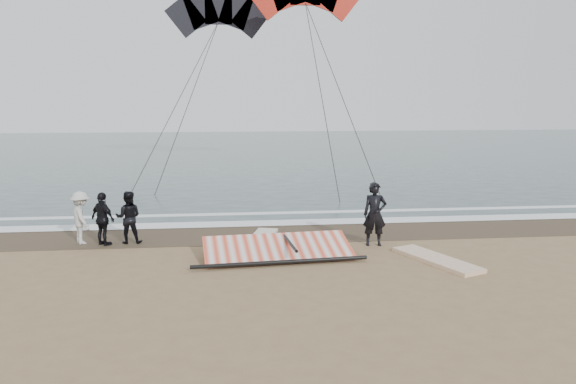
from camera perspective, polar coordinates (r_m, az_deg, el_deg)
name	(u,v)px	position (r m, az deg, el deg)	size (l,w,h in m)	color
ground	(289,277)	(13.91, 0.07, -8.59)	(120.00, 120.00, 0.00)	#8C704C
sea	(244,151)	(46.36, -4.45, 4.16)	(120.00, 54.00, 0.02)	#233838
wet_sand	(273,233)	(18.22, -1.50, -4.19)	(120.00, 2.80, 0.01)	#4C3D2B
foam_near	(270,223)	(19.57, -1.84, -3.16)	(120.00, 0.90, 0.01)	white
foam_far	(267,213)	(21.23, -2.20, -2.16)	(120.00, 0.45, 0.01)	white
man_main	(375,214)	(16.75, 8.81, -2.23)	(0.69, 0.45, 1.89)	black
board_white	(436,260)	(15.63, 14.84, -6.65)	(0.78, 2.77, 0.11)	silver
board_cream	(261,239)	(17.33, -2.79, -4.76)	(0.66, 2.46, 0.10)	silver
trio_cluster	(102,218)	(17.63, -18.38, -2.51)	(2.30, 1.34, 1.60)	black
sail_rig	(275,250)	(15.55, -1.30, -5.87)	(4.66, 2.07, 0.51)	black
kite_dark	(218,17)	(35.99, -7.10, 17.22)	(7.18, 5.38, 14.09)	black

